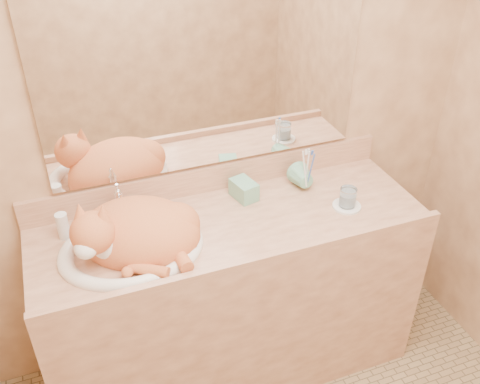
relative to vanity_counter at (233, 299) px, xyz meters
name	(u,v)px	position (x,y,z in m)	size (l,w,h in m)	color
wall_back	(208,105)	(0.00, 0.28, 0.82)	(2.40, 0.02, 2.50)	#936543
vanity_counter	(233,299)	(0.00, 0.00, 0.00)	(1.60, 0.55, 0.85)	#975F43
mirror	(207,73)	(0.00, 0.26, 0.97)	(1.30, 0.02, 0.80)	white
sink_basin	(129,232)	(-0.41, -0.02, 0.51)	(0.53, 0.45, 0.17)	white
faucet	(120,204)	(-0.41, 0.19, 0.50)	(0.04, 0.11, 0.15)	white
cat	(134,230)	(-0.39, -0.01, 0.51)	(0.46, 0.38, 0.25)	#C1582C
soap_dispenser	(252,186)	(0.13, 0.10, 0.52)	(0.08, 0.08, 0.18)	#6DAF8C
toothbrush_cup	(307,183)	(0.38, 0.09, 0.47)	(0.11, 0.11, 0.10)	#6DAF8C
toothbrushes	(308,168)	(0.38, 0.09, 0.55)	(0.04, 0.04, 0.22)	silver
saucer	(347,206)	(0.49, -0.06, 0.43)	(0.12, 0.12, 0.01)	white
water_glass	(348,197)	(0.49, -0.06, 0.48)	(0.07, 0.07, 0.08)	white
lotion_bottle	(63,226)	(-0.64, 0.15, 0.48)	(0.05, 0.05, 0.11)	silver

